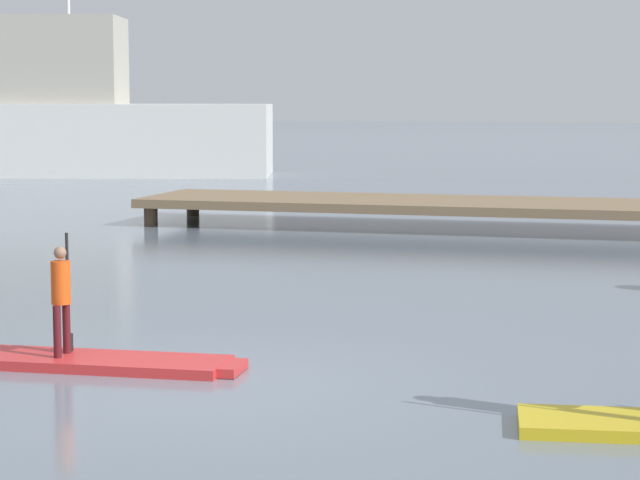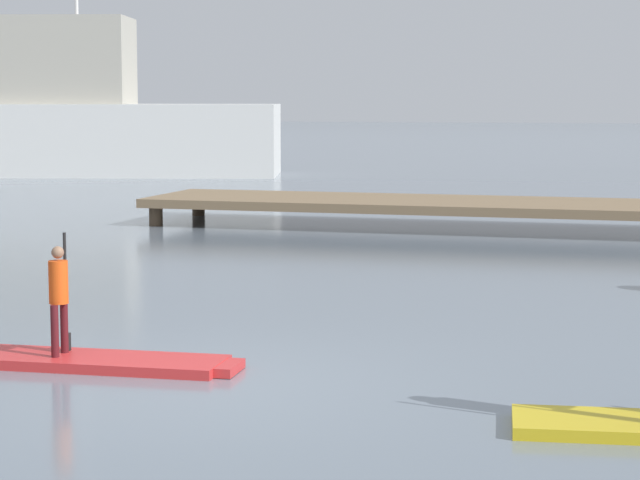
# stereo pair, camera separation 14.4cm
# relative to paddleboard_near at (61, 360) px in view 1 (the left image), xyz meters

# --- Properties ---
(ground_plane) EXTENTS (240.00, 240.00, 0.00)m
(ground_plane) POSITION_rel_paddleboard_near_xyz_m (1.69, -0.43, -0.05)
(ground_plane) COLOR slate
(paddleboard_near) EXTENTS (3.69, 0.96, 0.10)m
(paddleboard_near) POSITION_rel_paddleboard_near_xyz_m (0.00, 0.00, 0.00)
(paddleboard_near) COLOR red
(paddleboard_near) RESTS_ON ground
(paddler_child_solo) EXTENTS (0.20, 0.39, 1.20)m
(paddler_child_solo) POSITION_rel_paddleboard_near_xyz_m (0.01, 0.01, 0.66)
(paddler_child_solo) COLOR #4C1419
(paddler_child_solo) RESTS_ON paddleboard_near
(fishing_boat_white_large) EXTENTS (14.30, 7.12, 11.43)m
(fishing_boat_white_large) POSITION_rel_paddleboard_near_xyz_m (-14.07, 27.31, 1.91)
(fishing_boat_white_large) COLOR silver
(fishing_boat_white_large) RESTS_ON ground
(floating_dock) EXTENTS (11.38, 2.98, 0.57)m
(floating_dock) POSITION_rel_paddleboard_near_xyz_m (0.97, 13.77, 0.42)
(floating_dock) COLOR #846B4C
(floating_dock) RESTS_ON ground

